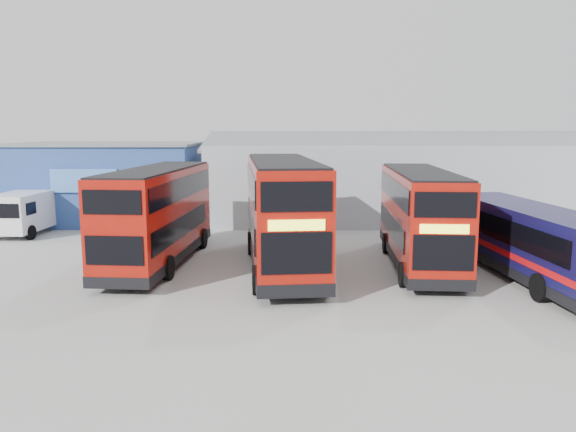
{
  "coord_description": "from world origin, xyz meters",
  "views": [
    {
      "loc": [
        -1.88,
        -19.3,
        6.08
      ],
      "look_at": [
        -1.88,
        6.09,
        2.1
      ],
      "focal_mm": 35.0,
      "sensor_mm": 36.0,
      "label": 1
    }
  ],
  "objects": [
    {
      "name": "double_decker_right",
      "position": [
        3.94,
        5.11,
        2.12
      ],
      "size": [
        3.07,
        10.22,
        4.26
      ],
      "rotation": [
        0.0,
        0.0,
        -0.06
      ],
      "color": "#9A1108",
      "rests_on": "ground"
    },
    {
      "name": "office_block",
      "position": [
        -14.0,
        17.99,
        2.58
      ],
      "size": [
        12.3,
        8.32,
        5.12
      ],
      "color": "navy",
      "rests_on": "ground"
    },
    {
      "name": "panel_van",
      "position": [
        -17.04,
        13.04,
        1.37
      ],
      "size": [
        2.69,
        5.73,
        2.45
      ],
      "rotation": [
        0.0,
        0.0,
        -0.06
      ],
      "color": "silver",
      "rests_on": "ground"
    },
    {
      "name": "maintenance_shed",
      "position": [
        8.0,
        20.0,
        2.6
      ],
      "size": [
        30.5,
        12.0,
        5.89
      ],
      "color": "#9CA2AB",
      "rests_on": "ground"
    },
    {
      "name": "single_decker_blue",
      "position": [
        7.94,
        3.02,
        1.46
      ],
      "size": [
        3.45,
        11.03,
        2.94
      ],
      "rotation": [
        0.0,
        0.0,
        3.23
      ],
      "color": "#0C0F38",
      "rests_on": "ground"
    },
    {
      "name": "double_decker_centre",
      "position": [
        -2.12,
        4.73,
        2.37
      ],
      "size": [
        3.75,
        11.46,
        4.76
      ],
      "rotation": [
        0.0,
        0.0,
        0.09
      ],
      "color": "#9A1108",
      "rests_on": "ground"
    },
    {
      "name": "ground_plane",
      "position": [
        0.0,
        0.0,
        0.0
      ],
      "size": [
        120.0,
        120.0,
        0.0
      ],
      "primitive_type": "plane",
      "color": "gray",
      "rests_on": "ground"
    },
    {
      "name": "double_decker_left",
      "position": [
        -7.7,
        5.43,
        2.16
      ],
      "size": [
        3.27,
        10.42,
        4.34
      ],
      "rotation": [
        0.0,
        0.0,
        3.06
      ],
      "color": "#9A1108",
      "rests_on": "ground"
    }
  ]
}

